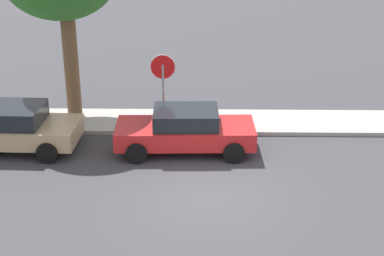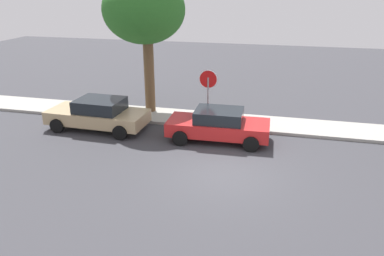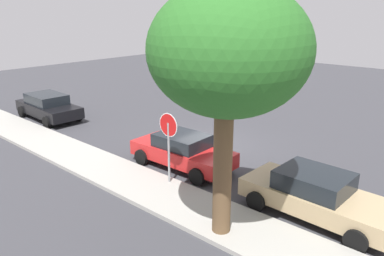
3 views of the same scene
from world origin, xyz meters
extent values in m
plane|color=#38383D|center=(0.00, 0.00, 0.00)|extent=(60.00, 60.00, 0.00)
cube|color=#9E9B93|center=(0.00, 5.02, 0.07)|extent=(32.00, 2.10, 0.14)
cylinder|color=gray|center=(-1.47, 4.28, 1.17)|extent=(0.08, 0.08, 2.34)
cylinder|color=white|center=(-1.47, 4.28, 2.27)|extent=(0.84, 0.02, 0.84)
cylinder|color=red|center=(-1.47, 4.28, 2.27)|extent=(0.78, 0.03, 0.78)
cube|color=red|center=(-0.72, 2.78, 0.59)|extent=(4.30, 1.82, 0.57)
cube|color=black|center=(-0.70, 2.78, 1.12)|extent=(2.01, 1.56, 0.50)
cylinder|color=black|center=(-2.15, 1.88, 0.32)|extent=(0.65, 0.24, 0.64)
cylinder|color=black|center=(-2.19, 3.60, 0.32)|extent=(0.65, 0.24, 0.64)
cylinder|color=black|center=(0.75, 1.96, 0.32)|extent=(0.65, 0.24, 0.64)
cylinder|color=black|center=(0.70, 3.67, 0.32)|extent=(0.65, 0.24, 0.64)
cube|color=tan|center=(-6.31, 2.85, 0.59)|extent=(4.58, 2.01, 0.57)
cube|color=black|center=(-6.15, 2.84, 1.15)|extent=(2.09, 1.70, 0.55)
cylinder|color=black|center=(-4.74, 3.73, 0.32)|extent=(0.65, 0.24, 0.64)
cylinder|color=black|center=(-4.81, 1.87, 0.32)|extent=(0.65, 0.24, 0.64)
cylinder|color=brown|center=(-4.71, 5.51, 1.78)|extent=(0.51, 0.51, 3.57)
camera|label=1|loc=(-0.24, -13.91, 7.71)|focal=55.00mm
camera|label=2|loc=(1.65, -11.80, 6.30)|focal=35.00mm
camera|label=3|loc=(-10.12, 12.88, 6.04)|focal=35.00mm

